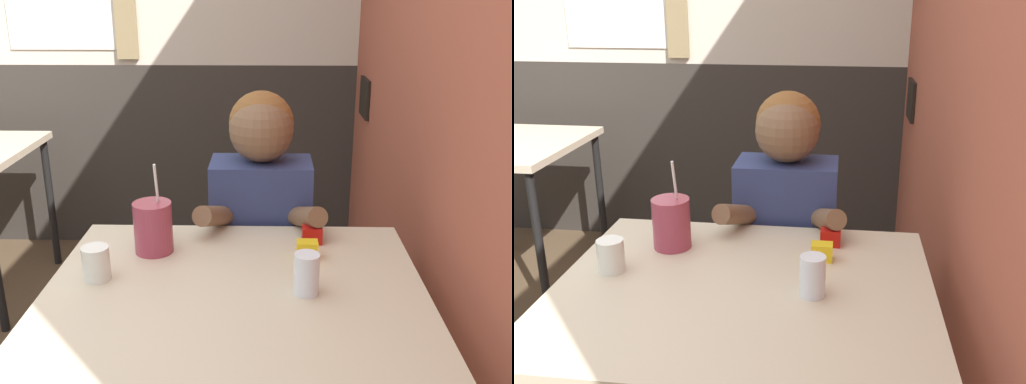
# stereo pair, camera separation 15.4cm
# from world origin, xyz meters

# --- Properties ---
(brick_wall_right) EXTENTS (0.08, 4.35, 2.70)m
(brick_wall_right) POSITION_xyz_m (1.41, 1.17, 1.35)
(brick_wall_right) COLOR #9E4C38
(brick_wall_right) RESTS_ON ground_plane
(back_wall) EXTENTS (5.76, 0.09, 2.70)m
(back_wall) POSITION_xyz_m (-0.01, 2.38, 1.36)
(back_wall) COLOR beige
(back_wall) RESTS_ON ground_plane
(main_table) EXTENTS (0.98, 0.82, 0.78)m
(main_table) POSITION_xyz_m (0.79, 0.34, 0.71)
(main_table) COLOR beige
(main_table) RESTS_ON ground_plane
(person_seated) EXTENTS (0.42, 0.41, 1.19)m
(person_seated) POSITION_xyz_m (0.85, 0.88, 0.64)
(person_seated) COLOR navy
(person_seated) RESTS_ON ground_plane
(cocktail_pitcher) EXTENTS (0.11, 0.11, 0.27)m
(cocktail_pitcher) POSITION_xyz_m (0.55, 0.55, 0.85)
(cocktail_pitcher) COLOR #99384C
(cocktail_pitcher) RESTS_ON main_table
(glass_near_pitcher) EXTENTS (0.06, 0.06, 0.11)m
(glass_near_pitcher) POSITION_xyz_m (0.97, 0.32, 0.83)
(glass_near_pitcher) COLOR silver
(glass_near_pitcher) RESTS_ON main_table
(glass_center) EXTENTS (0.07, 0.07, 0.09)m
(glass_center) POSITION_xyz_m (0.43, 0.38, 0.82)
(glass_center) COLOR silver
(glass_center) RESTS_ON main_table
(condiment_ketchup) EXTENTS (0.06, 0.04, 0.05)m
(condiment_ketchup) POSITION_xyz_m (1.01, 0.63, 0.80)
(condiment_ketchup) COLOR #B7140F
(condiment_ketchup) RESTS_ON main_table
(condiment_mustard) EXTENTS (0.06, 0.04, 0.05)m
(condiment_mustard) POSITION_xyz_m (0.99, 0.52, 0.80)
(condiment_mustard) COLOR yellow
(condiment_mustard) RESTS_ON main_table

